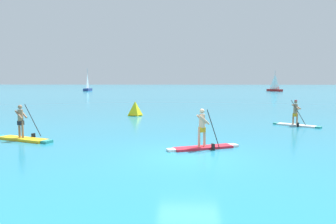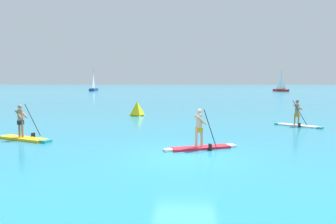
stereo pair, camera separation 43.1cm
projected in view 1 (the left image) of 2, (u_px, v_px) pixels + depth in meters
name	position (u px, v px, depth m)	size (l,w,h in m)	color
ground	(189.00, 156.00, 12.99)	(440.00, 440.00, 0.00)	teal
paddleboarder_near_left	(23.00, 134.00, 16.43)	(3.44, 1.79, 1.81)	yellow
paddleboarder_mid_center	(203.00, 140.00, 14.39)	(3.27, 1.66, 1.83)	red
paddleboarder_far_right	(296.00, 120.00, 21.61)	(2.66, 2.26, 1.77)	white
race_marker_buoy	(135.00, 109.00, 27.98)	(1.34, 1.34, 1.24)	yellow
sailboat_left_horizon	(88.00, 88.00, 93.83)	(1.81, 5.65, 6.37)	navy
sailboat_right_horizon	(275.00, 89.00, 90.67)	(3.54, 4.99, 5.79)	#A51E1E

